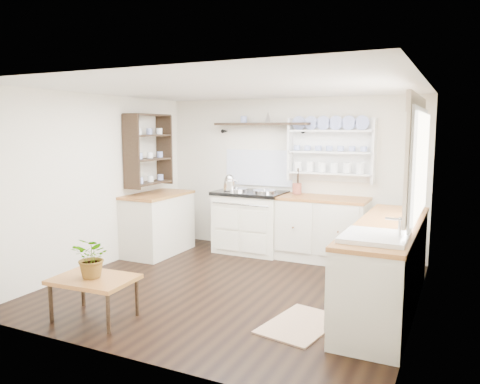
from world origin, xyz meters
TOP-DOWN VIEW (x-y plane):
  - floor at (0.00, 0.00)m, footprint 4.00×3.80m
  - wall_back at (0.00, 1.90)m, footprint 4.00×0.02m
  - wall_right at (2.00, 0.00)m, footprint 0.02×3.80m
  - wall_left at (-2.00, 0.00)m, footprint 0.02×3.80m
  - ceiling at (0.00, 0.00)m, footprint 4.00×3.80m
  - window at (1.95, 0.15)m, footprint 0.08×1.55m
  - aga_cooker at (-0.50, 1.57)m, footprint 1.03×0.72m
  - back_cabinets at (0.60, 1.60)m, footprint 1.27×0.63m
  - right_cabinets at (1.70, 0.10)m, footprint 0.62×2.43m
  - belfast_sink at (1.70, -0.65)m, footprint 0.55×0.60m
  - left_cabinets at (-1.70, 0.90)m, footprint 0.62×1.13m
  - plate_rack at (0.65, 1.86)m, footprint 1.20×0.22m
  - high_shelf at (-0.40, 1.78)m, footprint 1.50×0.29m
  - left_shelving at (-1.84, 0.90)m, footprint 0.28×0.80m
  - kettle at (-0.78, 1.45)m, footprint 0.19×0.19m
  - utensil_crock at (0.20, 1.68)m, footprint 0.13×0.13m
  - center_table at (-0.82, -1.40)m, footprint 0.80×0.60m
  - potted_plant at (-0.82, -1.40)m, footprint 0.37×0.32m
  - floor_rug at (1.05, -0.67)m, footprint 0.69×0.94m

SIDE VIEW (x-z plane):
  - floor at x=0.00m, z-range -0.01..0.01m
  - floor_rug at x=1.05m, z-range 0.00..0.02m
  - center_table at x=-0.82m, z-range 0.16..0.58m
  - right_cabinets at x=1.70m, z-range 0.01..0.91m
  - left_cabinets at x=-1.70m, z-range 0.01..0.91m
  - back_cabinets at x=0.60m, z-range 0.01..0.91m
  - aga_cooker at x=-0.50m, z-range -0.01..0.95m
  - potted_plant at x=-0.82m, z-range 0.42..0.82m
  - belfast_sink at x=1.70m, z-range 0.58..1.03m
  - utensil_crock at x=0.20m, z-range 0.91..1.06m
  - kettle at x=-0.78m, z-range 0.93..1.17m
  - wall_back at x=0.00m, z-range 0.00..2.30m
  - wall_right at x=2.00m, z-range 0.00..2.30m
  - wall_left at x=-2.00m, z-range 0.00..2.30m
  - left_shelving at x=-1.84m, z-range 1.02..2.08m
  - plate_rack at x=0.65m, z-range 1.11..2.01m
  - window at x=1.95m, z-range 0.95..2.17m
  - high_shelf at x=-0.40m, z-range 1.83..1.99m
  - ceiling at x=0.00m, z-range 2.29..2.30m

